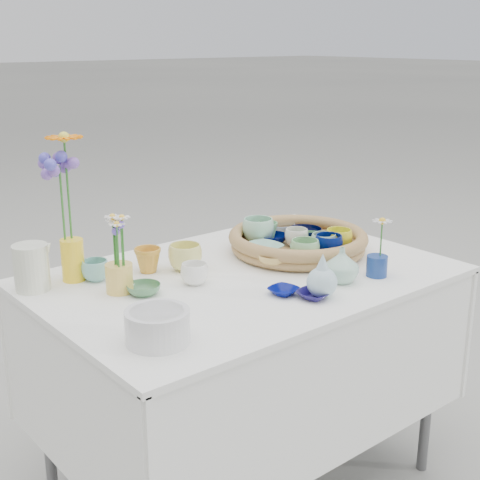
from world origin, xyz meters
TOP-DOWN VIEW (x-y plane):
  - wicker_tray at (0.28, 0.05)m, footprint 0.47×0.47m
  - tray_ceramic_0 at (0.25, 0.14)m, footprint 0.13×0.13m
  - tray_ceramic_1 at (0.37, 0.11)m, footprint 0.15×0.15m
  - tray_ceramic_2 at (0.37, -0.06)m, footprint 0.10×0.10m
  - tray_ceramic_3 at (0.32, 0.04)m, footprint 0.15×0.15m
  - tray_ceramic_4 at (0.19, -0.08)m, footprint 0.12×0.12m
  - tray_ceramic_5 at (0.15, 0.08)m, footprint 0.13×0.13m
  - tray_ceramic_6 at (0.21, 0.18)m, footprint 0.11×0.11m
  - tray_ceramic_7 at (0.28, 0.06)m, footprint 0.10×0.10m
  - tray_ceramic_8 at (0.37, 0.23)m, footprint 0.12×0.12m
  - tray_ceramic_9 at (0.29, -0.08)m, footprint 0.12×0.12m
  - tray_ceramic_10 at (0.10, -0.02)m, footprint 0.13×0.13m
  - tray_ceramic_11 at (0.30, -0.05)m, footprint 0.11×0.11m
  - tray_ceramic_12 at (0.26, 0.18)m, footprint 0.08×0.08m
  - loose_ceramic_0 at (-0.22, 0.20)m, footprint 0.09×0.09m
  - loose_ceramic_1 at (-0.12, 0.14)m, footprint 0.13×0.13m
  - loose_ceramic_2 at (-0.33, 0.05)m, footprint 0.11×0.11m
  - loose_ceramic_3 at (-0.17, 0.02)m, footprint 0.11×0.11m
  - loose_ceramic_4 at (-0.02, -0.21)m, footprint 0.10×0.10m
  - loose_ceramic_5 at (-0.39, 0.24)m, footprint 0.10×0.10m
  - loose_ceramic_6 at (0.02, -0.28)m, footprint 0.10×0.10m
  - fluted_bowl at (-0.47, -0.24)m, footprint 0.17×0.17m
  - bud_vase_paleblue at (0.05, -0.29)m, footprint 0.10×0.10m
  - bud_vase_seafoam at (0.18, -0.24)m, footprint 0.11×0.11m
  - bud_vase_cobalt at (0.30, -0.27)m, footprint 0.07×0.07m
  - single_daisy at (0.31, -0.28)m, footprint 0.08×0.08m
  - tall_vase_yellow at (-0.44, 0.28)m, footprint 0.09×0.09m
  - gerbera at (-0.43, 0.29)m, footprint 0.16×0.16m
  - hydrangea at (-0.45, 0.30)m, footprint 0.10×0.10m
  - white_pitcher at (-0.56, 0.28)m, footprint 0.17×0.15m
  - daisy_cup at (-0.38, 0.11)m, footprint 0.10×0.10m
  - daisy_posy at (-0.37, 0.10)m, footprint 0.09×0.09m

SIDE VIEW (x-z plane):
  - loose_ceramic_4 at x=-0.02m, z-range 0.77..0.79m
  - loose_ceramic_6 at x=0.02m, z-range 0.77..0.79m
  - loose_ceramic_2 at x=-0.33m, z-range 0.77..0.80m
  - loose_ceramic_5 at x=-0.39m, z-range 0.77..0.83m
  - loose_ceramic_3 at x=-0.17m, z-range 0.77..0.83m
  - bud_vase_cobalt at x=0.30m, z-range 0.77..0.83m
  - tray_ceramic_5 at x=0.15m, z-range 0.78..0.81m
  - tray_ceramic_8 at x=0.37m, z-range 0.78..0.81m
  - tray_ceramic_0 at x=0.25m, z-range 0.78..0.81m
  - tray_ceramic_10 at x=0.10m, z-range 0.78..0.82m
  - tray_ceramic_1 at x=0.37m, z-range 0.78..0.82m
  - tray_ceramic_3 at x=0.32m, z-range 0.78..0.82m
  - wicker_tray at x=0.28m, z-range 0.77..0.84m
  - loose_ceramic_0 at x=-0.22m, z-range 0.77..0.84m
  - fluted_bowl at x=-0.47m, z-range 0.77..0.85m
  - loose_ceramic_1 at x=-0.12m, z-range 0.77..0.85m
  - daisy_cup at x=-0.38m, z-range 0.77..0.85m
  - tray_ceramic_7 at x=0.28m, z-range 0.78..0.85m
  - tray_ceramic_12 at x=0.26m, z-range 0.78..0.85m
  - tray_ceramic_11 at x=0.30m, z-range 0.78..0.85m
  - tray_ceramic_2 at x=0.37m, z-range 0.78..0.85m
  - bud_vase_seafoam at x=0.18m, z-range 0.77..0.87m
  - tray_ceramic_9 at x=0.29m, z-range 0.78..0.86m
  - tray_ceramic_4 at x=0.19m, z-range 0.78..0.86m
  - tray_ceramic_6 at x=0.21m, z-range 0.78..0.87m
  - tall_vase_yellow at x=-0.44m, z-range 0.77..0.89m
  - bud_vase_paleblue at x=0.05m, z-range 0.77..0.90m
  - white_pitcher at x=-0.56m, z-range 0.77..0.90m
  - single_daisy at x=0.31m, z-range 0.82..0.95m
  - daisy_posy at x=-0.37m, z-range 0.85..0.99m
  - hydrangea at x=-0.45m, z-range 0.85..1.16m
  - gerbera at x=-0.43m, z-range 0.88..1.21m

